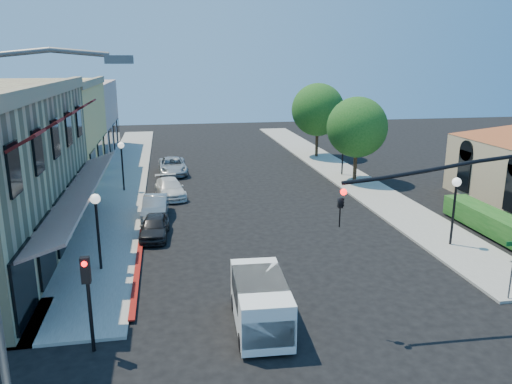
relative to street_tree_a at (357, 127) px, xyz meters
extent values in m
plane|color=black|center=(-8.80, -22.00, -4.19)|extent=(120.00, 120.00, 0.00)
cube|color=gray|center=(-17.55, 5.00, -4.13)|extent=(3.50, 50.00, 0.12)
cube|color=gray|center=(-0.05, 5.00, -4.13)|extent=(3.50, 50.00, 0.12)
cube|color=maroon|center=(-15.70, -14.00, -4.19)|extent=(0.25, 10.00, 0.06)
cube|color=tan|center=(-19.45, -11.00, 3.61)|extent=(0.50, 18.20, 0.60)
cube|color=#561416|center=(-18.40, -11.00, -1.14)|extent=(1.75, 17.00, 0.67)
cube|color=#4A0E0F|center=(-18.75, -18.00, 2.36)|extent=(1.02, 1.50, 0.60)
cube|color=#4A0E0F|center=(-18.75, -14.60, 2.36)|extent=(1.02, 1.50, 0.60)
cube|color=#4A0E0F|center=(-18.75, -11.20, 2.36)|extent=(1.02, 1.50, 0.60)
cube|color=#4A0E0F|center=(-18.75, -7.80, 2.36)|extent=(1.02, 1.50, 0.60)
cube|color=#4A0E0F|center=(-18.75, -4.40, 2.36)|extent=(1.02, 1.50, 0.60)
cube|color=black|center=(-19.25, -18.50, -2.59)|extent=(0.12, 2.60, 2.60)
cube|color=black|center=(-19.25, -15.10, -2.59)|extent=(0.12, 2.60, 2.60)
cube|color=black|center=(-19.25, -11.70, -2.59)|extent=(0.12, 2.60, 2.60)
cube|color=black|center=(-19.25, -8.30, -2.59)|extent=(0.12, 2.60, 2.60)
cube|color=black|center=(-19.25, -4.90, -2.59)|extent=(0.12, 2.60, 2.60)
cube|color=#E2C366|center=(-24.30, 4.00, -0.39)|extent=(10.00, 12.00, 7.60)
cube|color=#CFA39C|center=(-24.30, 16.00, -0.69)|extent=(10.00, 12.00, 7.00)
cube|color=black|center=(5.65, -5.50, -2.39)|extent=(0.12, 1.40, 2.80)
cube|color=#164E17|center=(2.90, -13.00, -4.19)|extent=(1.40, 8.00, 1.10)
cylinder|color=#332214|center=(0.00, 0.00, -3.14)|extent=(0.28, 0.28, 2.10)
sphere|color=#164E17|center=(0.00, 0.00, 0.01)|extent=(4.56, 4.56, 4.56)
cylinder|color=#332214|center=(0.00, 10.00, -3.06)|extent=(0.28, 0.28, 2.27)
sphere|color=#164E17|center=(0.00, 10.00, 0.36)|extent=(4.94, 4.94, 4.94)
cylinder|color=black|center=(-4.70, -20.50, 1.41)|extent=(7.80, 0.14, 0.14)
imported|color=black|center=(-8.60, -20.50, 0.51)|extent=(0.20, 0.16, 1.00)
sphere|color=#FF0C0C|center=(-8.60, -20.68, 0.81)|extent=(0.22, 0.22, 0.22)
cylinder|color=black|center=(-16.80, -20.50, -2.69)|extent=(0.12, 0.12, 3.00)
cube|color=black|center=(-16.80, -20.65, -1.29)|extent=(0.28, 0.22, 0.85)
sphere|color=#FF0C0C|center=(-16.80, -20.77, -1.04)|extent=(0.18, 0.18, 0.18)
cylinder|color=#595B5E|center=(-16.80, -24.00, 5.06)|extent=(3.00, 0.12, 0.12)
cube|color=#595B5E|center=(-15.10, -24.00, 4.96)|extent=(0.60, 0.25, 0.18)
cylinder|color=#595B5E|center=(-1.30, -19.80, -2.94)|extent=(0.06, 0.06, 2.50)
cylinder|color=black|center=(-17.30, -14.00, -2.59)|extent=(0.12, 0.12, 3.20)
sphere|color=white|center=(-17.30, -14.00, -0.84)|extent=(0.44, 0.44, 0.44)
cylinder|color=black|center=(-17.30, 0.00, -2.59)|extent=(0.12, 0.12, 3.20)
sphere|color=white|center=(-17.30, 0.00, -0.84)|extent=(0.44, 0.44, 0.44)
cylinder|color=black|center=(-0.30, -14.00, -2.59)|extent=(0.12, 0.12, 3.20)
sphere|color=white|center=(-0.30, -14.00, -0.84)|extent=(0.44, 0.44, 0.44)
cylinder|color=black|center=(-0.30, 2.00, -2.59)|extent=(0.12, 0.12, 3.20)
sphere|color=white|center=(-0.30, 2.00, -0.84)|extent=(0.44, 0.44, 0.44)
cube|color=white|center=(-11.21, -20.00, -3.23)|extent=(1.94, 4.11, 1.65)
cube|color=white|center=(-11.29, -21.74, -3.32)|extent=(1.72, 0.63, 0.92)
cube|color=black|center=(-11.28, -21.42, -2.87)|extent=(1.56, 0.17, 0.83)
cube|color=black|center=(-11.19, -19.73, -2.82)|extent=(1.88, 2.47, 0.83)
cylinder|color=black|center=(-12.05, -21.33, -3.89)|extent=(0.26, 0.62, 0.61)
cylinder|color=black|center=(-11.92, -18.59, -3.89)|extent=(0.26, 0.62, 0.61)
cylinder|color=black|center=(-10.49, -21.41, -3.89)|extent=(0.26, 0.62, 0.61)
cylinder|color=black|center=(-10.36, -18.67, -3.89)|extent=(0.26, 0.62, 0.61)
imported|color=black|center=(-15.00, -10.00, -3.60)|extent=(1.68, 3.62, 1.20)
imported|color=gray|center=(-15.00, -6.56, -3.54)|extent=(1.62, 4.05, 1.31)
imported|color=silver|center=(-14.08, -2.00, -3.58)|extent=(2.30, 4.45, 1.23)
imported|color=#ACAEB1|center=(-13.76, 5.20, -3.53)|extent=(2.37, 4.84, 1.33)
camera|label=1|loc=(-14.17, -35.50, 4.97)|focal=35.00mm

